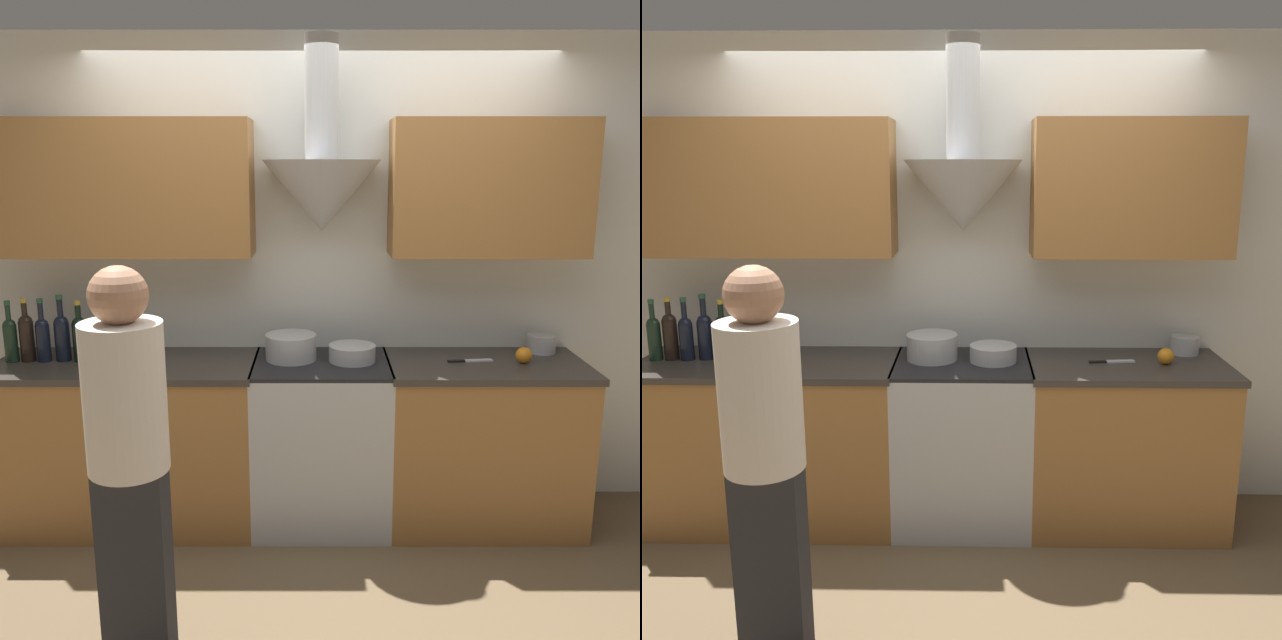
% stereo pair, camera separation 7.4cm
% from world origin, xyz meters
% --- Properties ---
extents(ground_plane, '(12.00, 12.00, 0.00)m').
position_xyz_m(ground_plane, '(0.00, 0.00, 0.00)').
color(ground_plane, brown).
extents(wall_back, '(8.40, 0.61, 2.60)m').
position_xyz_m(wall_back, '(-0.06, 0.61, 1.47)').
color(wall_back, silver).
rests_on(wall_back, ground_plane).
extents(counter_left, '(1.38, 0.62, 0.90)m').
position_xyz_m(counter_left, '(-1.04, 0.34, 0.45)').
color(counter_left, '#9E6B38').
rests_on(counter_left, ground_plane).
extents(counter_right, '(1.05, 0.62, 0.90)m').
position_xyz_m(counter_right, '(0.87, 0.34, 0.45)').
color(counter_right, '#9E6B38').
rests_on(counter_right, ground_plane).
extents(stove_range, '(0.72, 0.60, 0.90)m').
position_xyz_m(stove_range, '(0.00, 0.35, 0.46)').
color(stove_range, '#B7BABC').
rests_on(stove_range, ground_plane).
extents(wine_bottle_0, '(0.07, 0.07, 0.33)m').
position_xyz_m(wine_bottle_0, '(-1.64, 0.35, 1.03)').
color(wine_bottle_0, black).
rests_on(wine_bottle_0, counter_left).
extents(wine_bottle_1, '(0.08, 0.08, 0.34)m').
position_xyz_m(wine_bottle_1, '(-1.56, 0.36, 1.04)').
color(wine_bottle_1, black).
rests_on(wine_bottle_1, counter_left).
extents(wine_bottle_2, '(0.07, 0.07, 0.34)m').
position_xyz_m(wine_bottle_2, '(-1.47, 0.36, 1.04)').
color(wine_bottle_2, black).
rests_on(wine_bottle_2, counter_left).
extents(wine_bottle_3, '(0.08, 0.08, 0.35)m').
position_xyz_m(wine_bottle_3, '(-1.37, 0.38, 1.04)').
color(wine_bottle_3, black).
rests_on(wine_bottle_3, counter_left).
extents(wine_bottle_4, '(0.08, 0.08, 0.33)m').
position_xyz_m(wine_bottle_4, '(-1.27, 0.36, 1.04)').
color(wine_bottle_4, black).
rests_on(wine_bottle_4, counter_left).
extents(stock_pot, '(0.27, 0.27, 0.14)m').
position_xyz_m(stock_pot, '(-0.16, 0.39, 0.97)').
color(stock_pot, '#B7BABC').
rests_on(stock_pot, stove_range).
extents(mixing_bowl, '(0.25, 0.25, 0.09)m').
position_xyz_m(mixing_bowl, '(0.16, 0.36, 0.95)').
color(mixing_bowl, '#B7BABC').
rests_on(mixing_bowl, stove_range).
extents(orange_fruit, '(0.08, 0.08, 0.08)m').
position_xyz_m(orange_fruit, '(1.06, 0.32, 0.95)').
color(orange_fruit, orange).
rests_on(orange_fruit, counter_right).
extents(saucepan, '(0.15, 0.15, 0.10)m').
position_xyz_m(saucepan, '(1.22, 0.53, 0.95)').
color(saucepan, '#B7BABC').
rests_on(saucepan, counter_right).
extents(chefs_knife, '(0.24, 0.06, 0.01)m').
position_xyz_m(chefs_knife, '(0.79, 0.35, 0.91)').
color(chefs_knife, silver).
rests_on(chefs_knife, counter_right).
extents(person_foreground_left, '(0.30, 0.30, 1.58)m').
position_xyz_m(person_foreground_left, '(-0.72, -0.75, 0.88)').
color(person_foreground_left, '#28282D').
rests_on(person_foreground_left, ground_plane).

